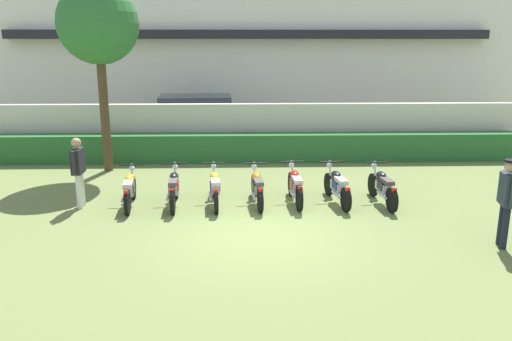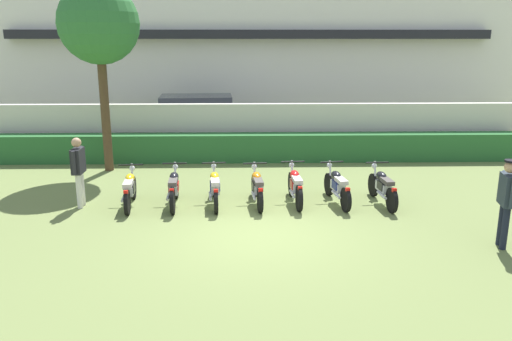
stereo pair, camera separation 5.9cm
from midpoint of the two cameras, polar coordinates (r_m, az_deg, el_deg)
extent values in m
plane|color=olive|center=(10.73, 0.48, -7.14)|extent=(60.00, 60.00, 0.00)
cube|color=silver|center=(24.73, -0.71, 14.07)|extent=(23.47, 6.00, 7.58)
cube|color=black|center=(21.48, -0.58, 15.03)|extent=(19.71, 0.50, 0.36)
cube|color=beige|center=(17.58, -0.34, 4.53)|extent=(22.29, 0.30, 1.84)
cube|color=#28602D|center=(16.98, -0.28, 2.59)|extent=(17.84, 0.70, 0.92)
cube|color=silver|center=(19.84, -5.99, 5.06)|extent=(4.61, 2.13, 1.00)
cube|color=#2D333D|center=(19.73, -6.64, 7.41)|extent=(2.80, 1.87, 0.65)
cylinder|color=black|center=(20.86, -1.59, 4.47)|extent=(0.69, 0.26, 0.68)
cylinder|color=black|center=(19.04, -1.24, 3.51)|extent=(0.69, 0.26, 0.68)
cylinder|color=black|center=(20.91, -10.26, 4.27)|extent=(0.69, 0.26, 0.68)
cylinder|color=black|center=(19.10, -10.73, 3.30)|extent=(0.69, 0.26, 0.68)
cylinder|color=#4C3823|center=(16.18, -16.44, 6.20)|extent=(0.27, 0.27, 3.58)
sphere|color=#2D6B33|center=(16.04, -17.13, 15.48)|extent=(2.36, 2.36, 2.36)
cylinder|color=black|center=(13.34, -13.48, -1.87)|extent=(0.14, 0.59, 0.58)
cylinder|color=black|center=(12.16, -14.12, -3.50)|extent=(0.14, 0.59, 0.58)
cube|color=silver|center=(12.66, -13.85, -2.07)|extent=(0.25, 0.62, 0.22)
ellipsoid|color=yellow|center=(12.76, -13.82, -0.86)|extent=(0.26, 0.46, 0.22)
cube|color=beige|center=(12.38, -14.03, -1.44)|extent=(0.25, 0.54, 0.10)
cube|color=red|center=(11.99, -14.26, -2.38)|extent=(0.11, 0.09, 0.08)
cylinder|color=silver|center=(13.17, -13.60, -0.65)|extent=(0.07, 0.23, 0.65)
cylinder|color=black|center=(13.01, -13.73, 0.61)|extent=(0.60, 0.09, 0.04)
sphere|color=silver|center=(13.23, -13.59, 0.23)|extent=(0.14, 0.14, 0.14)
cylinder|color=silver|center=(12.48, -14.49, -2.98)|extent=(0.12, 0.55, 0.07)
cube|color=black|center=(12.60, -13.89, -1.91)|extent=(0.27, 0.38, 0.20)
cylinder|color=black|center=(13.18, -8.83, -1.73)|extent=(0.13, 0.64, 0.63)
cylinder|color=black|center=(11.99, -9.21, -3.38)|extent=(0.13, 0.64, 0.63)
cube|color=silver|center=(12.49, -9.05, -1.93)|extent=(0.24, 0.61, 0.22)
ellipsoid|color=black|center=(12.59, -9.04, -0.70)|extent=(0.25, 0.45, 0.22)
cube|color=#4C4742|center=(12.21, -9.16, -1.28)|extent=(0.23, 0.53, 0.10)
cube|color=red|center=(11.81, -9.30, -2.24)|extent=(0.10, 0.09, 0.08)
cylinder|color=silver|center=(13.00, -8.91, -0.49)|extent=(0.06, 0.23, 0.65)
cylinder|color=black|center=(12.84, -8.99, 0.79)|extent=(0.60, 0.07, 0.04)
sphere|color=silver|center=(13.07, -8.91, 0.40)|extent=(0.14, 0.14, 0.14)
cylinder|color=silver|center=(12.30, -9.67, -2.84)|extent=(0.10, 0.55, 0.07)
cube|color=#A51414|center=(12.43, -9.08, -1.77)|extent=(0.26, 0.37, 0.20)
cylinder|color=black|center=(13.20, -4.59, -1.67)|extent=(0.14, 0.60, 0.59)
cylinder|color=black|center=(11.91, -4.37, -3.45)|extent=(0.14, 0.60, 0.59)
cube|color=silver|center=(12.46, -4.49, -1.92)|extent=(0.25, 0.61, 0.22)
ellipsoid|color=yellow|center=(12.57, -4.54, -0.70)|extent=(0.26, 0.46, 0.22)
cube|color=beige|center=(12.19, -4.48, -1.28)|extent=(0.24, 0.54, 0.10)
cube|color=red|center=(11.74, -4.38, -2.30)|extent=(0.11, 0.09, 0.08)
cylinder|color=silver|center=(13.03, -4.61, -0.43)|extent=(0.07, 0.23, 0.65)
cylinder|color=black|center=(12.86, -4.62, 0.85)|extent=(0.60, 0.09, 0.04)
sphere|color=silver|center=(13.09, -4.64, 0.46)|extent=(0.14, 0.14, 0.14)
cylinder|color=silver|center=(12.26, -5.00, -2.85)|extent=(0.12, 0.55, 0.07)
cube|color=navy|center=(12.40, -4.49, -1.77)|extent=(0.27, 0.38, 0.20)
cylinder|color=black|center=(13.13, -0.07, -1.72)|extent=(0.14, 0.59, 0.59)
cylinder|color=black|center=(11.95, 0.61, -3.36)|extent=(0.14, 0.59, 0.59)
cube|color=silver|center=(12.45, 0.28, -1.91)|extent=(0.25, 0.62, 0.22)
ellipsoid|color=orange|center=(12.55, 0.19, -0.69)|extent=(0.26, 0.46, 0.22)
cube|color=#4C4742|center=(12.17, 0.41, -1.26)|extent=(0.24, 0.54, 0.10)
cube|color=red|center=(11.77, 0.67, -2.21)|extent=(0.11, 0.09, 0.08)
cylinder|color=silver|center=(12.96, -0.02, -0.47)|extent=(0.07, 0.23, 0.65)
cylinder|color=black|center=(12.79, 0.02, 0.81)|extent=(0.60, 0.09, 0.04)
sphere|color=silver|center=(13.02, -0.08, 0.42)|extent=(0.14, 0.14, 0.14)
cylinder|color=silver|center=(12.23, -0.14, -2.84)|extent=(0.12, 0.55, 0.07)
cube|color=black|center=(12.38, 0.31, -1.75)|extent=(0.27, 0.38, 0.20)
cylinder|color=black|center=(13.24, 4.11, -1.53)|extent=(0.12, 0.63, 0.63)
cylinder|color=black|center=(12.07, 5.00, -3.13)|extent=(0.12, 0.63, 0.63)
cube|color=silver|center=(12.57, 4.59, -1.70)|extent=(0.23, 0.61, 0.22)
ellipsoid|color=red|center=(12.67, 4.49, -0.49)|extent=(0.24, 0.45, 0.22)
cube|color=beige|center=(12.29, 4.78, -1.06)|extent=(0.23, 0.53, 0.10)
cube|color=red|center=(11.90, 5.11, -1.99)|extent=(0.10, 0.09, 0.08)
cylinder|color=silver|center=(13.07, 4.20, -0.29)|extent=(0.06, 0.23, 0.65)
cylinder|color=black|center=(12.91, 4.29, 0.99)|extent=(0.60, 0.07, 0.04)
sphere|color=silver|center=(13.13, 4.14, 0.60)|extent=(0.14, 0.14, 0.14)
cylinder|color=silver|center=(12.35, 4.21, -2.62)|extent=(0.10, 0.55, 0.07)
cube|color=#A51414|center=(12.51, 4.63, -1.55)|extent=(0.26, 0.37, 0.20)
cylinder|color=black|center=(13.40, 8.30, -1.53)|extent=(0.17, 0.59, 0.59)
cylinder|color=black|center=(12.18, 10.17, -3.25)|extent=(0.17, 0.59, 0.59)
cube|color=silver|center=(12.70, 9.29, -1.77)|extent=(0.28, 0.62, 0.22)
ellipsoid|color=black|center=(12.80, 9.09, -0.57)|extent=(0.28, 0.47, 0.22)
cube|color=beige|center=(12.44, 9.66, -1.13)|extent=(0.27, 0.54, 0.10)
cube|color=red|center=(12.01, 10.39, -2.11)|extent=(0.11, 0.09, 0.08)
cylinder|color=silver|center=(13.24, 8.47, -0.31)|extent=(0.08, 0.23, 0.65)
cylinder|color=black|center=(13.08, 8.63, 0.95)|extent=(0.60, 0.12, 0.04)
sphere|color=silver|center=(13.29, 8.35, 0.56)|extent=(0.14, 0.14, 0.14)
cylinder|color=silver|center=(12.47, 9.10, -2.68)|extent=(0.14, 0.55, 0.07)
cube|color=navy|center=(12.64, 9.37, -1.61)|extent=(0.29, 0.39, 0.20)
cylinder|color=black|center=(13.53, 13.14, -1.58)|extent=(0.14, 0.60, 0.60)
cylinder|color=black|center=(12.36, 15.13, -3.24)|extent=(0.14, 0.60, 0.60)
cube|color=silver|center=(12.86, 14.21, -1.80)|extent=(0.25, 0.61, 0.22)
ellipsoid|color=black|center=(12.95, 14.01, -0.62)|extent=(0.26, 0.46, 0.22)
cube|color=#4C4742|center=(12.59, 14.62, -1.17)|extent=(0.24, 0.53, 0.10)
cube|color=red|center=(12.19, 15.38, -2.13)|extent=(0.11, 0.09, 0.08)
cylinder|color=silver|center=(13.37, 13.35, -0.37)|extent=(0.07, 0.23, 0.65)
cylinder|color=black|center=(13.21, 13.55, 0.87)|extent=(0.60, 0.09, 0.04)
sphere|color=silver|center=(13.43, 13.24, 0.49)|extent=(0.14, 0.14, 0.14)
cylinder|color=silver|center=(12.63, 14.05, -2.70)|extent=(0.12, 0.55, 0.07)
cube|color=black|center=(12.80, 14.30, -1.65)|extent=(0.27, 0.38, 0.20)
cylinder|color=silver|center=(13.12, -18.82, -1.93)|extent=(0.13, 0.13, 0.85)
cylinder|color=silver|center=(12.92, -19.10, -2.20)|extent=(0.13, 0.13, 0.85)
cube|color=#232328|center=(12.85, -19.22, 1.03)|extent=(0.22, 0.49, 0.60)
cylinder|color=#232328|center=(13.12, -18.84, 1.40)|extent=(0.09, 0.09, 0.57)
cylinder|color=#232328|center=(12.57, -19.62, 0.79)|extent=(0.09, 0.09, 0.57)
sphere|color=tan|center=(12.76, -19.39, 2.98)|extent=(0.23, 0.23, 0.23)
cylinder|color=black|center=(10.96, 26.27, -5.83)|extent=(0.13, 0.13, 0.86)
cylinder|color=black|center=(11.17, 25.95, -5.43)|extent=(0.13, 0.13, 0.86)
cube|color=#28333D|center=(10.85, 26.53, -1.97)|extent=(0.31, 0.53, 0.61)
cylinder|color=#28333D|center=(11.13, 26.11, -1.46)|extent=(0.09, 0.09, 0.58)
sphere|color=tan|center=(10.75, 26.80, 0.34)|extent=(0.23, 0.23, 0.23)
cylinder|color=black|center=(10.72, 26.87, 0.95)|extent=(0.24, 0.24, 0.04)
camera|label=1|loc=(0.03, -89.87, 0.03)|focal=35.67mm
camera|label=2|loc=(0.03, 90.13, -0.03)|focal=35.67mm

